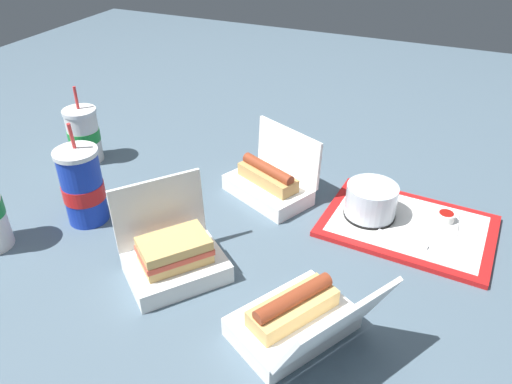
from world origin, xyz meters
name	(u,v)px	position (x,y,z in m)	size (l,w,h in m)	color
ground_plane	(246,215)	(0.00, 0.00, 0.00)	(3.20, 3.20, 0.00)	#4C6070
food_tray	(408,226)	(-0.36, -0.10, 0.01)	(0.39, 0.28, 0.01)	red
cake_container	(371,202)	(-0.27, -0.10, 0.05)	(0.12, 0.12, 0.08)	black
ketchup_cup	(446,217)	(-0.43, -0.14, 0.03)	(0.04, 0.04, 0.02)	white
napkin_stack	(436,218)	(-0.41, -0.14, 0.02)	(0.10, 0.10, 0.00)	white
plastic_fork	(402,239)	(-0.35, -0.04, 0.02)	(0.11, 0.01, 0.01)	white
clamshell_hotdog_center	(270,181)	(-0.02, -0.10, 0.04)	(0.25, 0.21, 0.16)	white
clamshell_sandwich_right	(174,256)	(0.05, 0.24, 0.04)	(0.24, 0.25, 0.18)	white
clamshell_hotdog_left	(298,319)	(-0.23, 0.29, 0.04)	(0.27, 0.28, 0.16)	white
soda_cup_right	(84,135)	(0.52, -0.07, 0.08)	(0.09, 0.09, 0.21)	white
soda_cup_back	(83,187)	(0.33, 0.16, 0.09)	(0.10, 0.10, 0.24)	#1938B7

